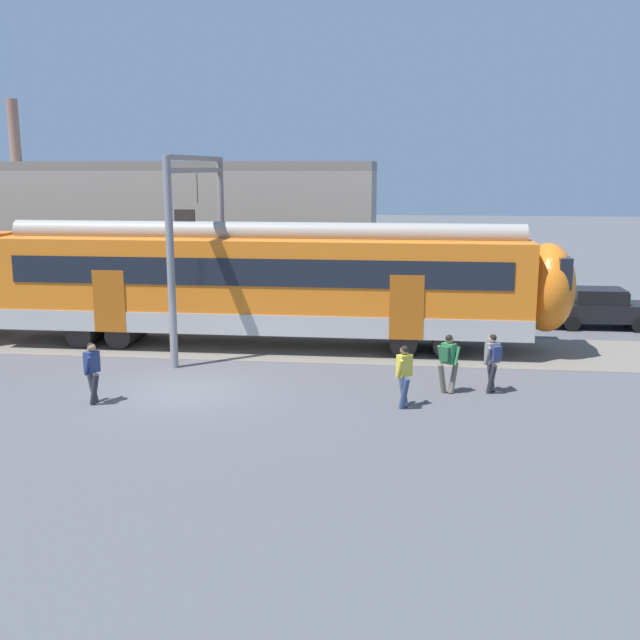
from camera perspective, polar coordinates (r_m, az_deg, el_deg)
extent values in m
plane|color=#515156|center=(21.40, -10.19, -5.33)|extent=(160.00, 160.00, 0.00)
cube|color=#B2ADA8|center=(26.14, -4.32, 0.28)|extent=(18.00, 3.06, 0.70)
cube|color=orange|center=(25.89, -4.38, 3.65)|extent=(18.00, 3.00, 2.40)
cube|color=black|center=(24.39, -5.06, 3.62)|extent=(16.56, 0.03, 0.90)
cube|color=#AC5413|center=(24.05, 6.61, 0.94)|extent=(1.10, 0.04, 2.10)
cube|color=#AC5413|center=(26.00, -15.77, 1.38)|extent=(1.10, 0.04, 2.10)
cylinder|color=gray|center=(25.73, -4.42, 6.69)|extent=(17.64, 0.70, 0.70)
cube|color=black|center=(26.34, -10.27, 7.85)|extent=(0.70, 0.12, 0.40)
cylinder|color=black|center=(25.84, 9.51, -1.34)|extent=(0.90, 2.40, 0.90)
cylinder|color=black|center=(25.80, 6.40, -1.27)|extent=(0.90, 2.40, 0.90)
cylinder|color=black|center=(27.60, -14.30, -0.72)|extent=(0.90, 2.40, 0.90)
cylinder|color=black|center=(28.13, -16.97, -0.64)|extent=(0.90, 2.40, 0.90)
ellipsoid|color=orange|center=(25.88, 16.89, 2.39)|extent=(1.80, 2.85, 2.95)
cube|color=black|center=(25.86, 17.73, 3.68)|extent=(0.40, 2.40, 1.00)
cylinder|color=#28282D|center=(20.56, -16.81, -5.10)|extent=(0.38, 0.29, 0.87)
cylinder|color=#28282D|center=(20.88, -16.95, -4.85)|extent=(0.38, 0.29, 0.87)
cube|color=navy|center=(20.54, -17.00, -3.07)|extent=(0.37, 0.43, 0.56)
cylinder|color=navy|center=(20.75, -16.68, -3.05)|extent=(0.26, 0.19, 0.52)
cylinder|color=navy|center=(20.35, -17.30, -3.37)|extent=(0.26, 0.19, 0.52)
sphere|color=#9E7051|center=(20.43, -17.02, -2.02)|extent=(0.22, 0.22, 0.22)
sphere|color=black|center=(20.44, -17.06, -1.93)|extent=(0.20, 0.20, 0.20)
cylinder|color=navy|center=(19.79, 6.36, -5.31)|extent=(0.34, 0.37, 0.87)
cylinder|color=navy|center=(19.47, 6.45, -5.59)|extent=(0.34, 0.37, 0.87)
cube|color=gold|center=(19.44, 6.45, -3.45)|extent=(0.43, 0.41, 0.56)
cylinder|color=gold|center=(19.26, 6.08, -3.73)|extent=(0.22, 0.25, 0.52)
cylinder|color=gold|center=(19.64, 6.81, -3.45)|extent=(0.22, 0.25, 0.52)
sphere|color=brown|center=(19.35, 6.44, -2.32)|extent=(0.22, 0.22, 0.22)
sphere|color=black|center=(19.33, 6.48, -2.24)|extent=(0.20, 0.20, 0.20)
cylinder|color=#6B6051|center=(21.09, 10.12, -4.35)|extent=(0.33, 0.37, 0.87)
cylinder|color=#6B6051|center=(20.96, 9.29, -4.43)|extent=(0.33, 0.37, 0.87)
cube|color=#2D7F47|center=(20.85, 9.77, -2.51)|extent=(0.43, 0.41, 0.56)
cylinder|color=#2D7F47|center=(20.91, 9.15, -2.59)|extent=(0.22, 0.25, 0.52)
cylinder|color=#2D7F47|center=(20.81, 10.40, -2.70)|extent=(0.22, 0.25, 0.52)
sphere|color=#9E7051|center=(20.77, 9.84, -1.46)|extent=(0.22, 0.22, 0.22)
sphere|color=black|center=(20.75, 9.81, -1.39)|extent=(0.20, 0.20, 0.20)
cube|color=#235633|center=(20.70, 9.50, -2.55)|extent=(0.32, 0.30, 0.40)
cylinder|color=#28282D|center=(21.49, 12.88, -4.17)|extent=(0.31, 0.38, 0.87)
cylinder|color=#28282D|center=(21.17, 12.94, -4.41)|extent=(0.31, 0.38, 0.87)
cube|color=gray|center=(21.15, 13.00, -2.44)|extent=(0.43, 0.39, 0.56)
cylinder|color=gray|center=(20.97, 12.64, -2.69)|extent=(0.20, 0.26, 0.52)
cylinder|color=gray|center=(21.35, 13.34, -2.46)|extent=(0.20, 0.26, 0.52)
sphere|color=tan|center=(21.07, 13.01, -1.40)|extent=(0.22, 0.22, 0.22)
sphere|color=black|center=(21.05, 13.05, -1.33)|extent=(0.20, 0.20, 0.20)
cube|color=navy|center=(21.00, 13.29, -2.49)|extent=(0.32, 0.28, 0.40)
cube|color=black|center=(31.12, 20.64, 0.61)|extent=(4.01, 1.66, 0.68)
cube|color=black|center=(30.98, 20.45, 1.74)|extent=(1.91, 1.45, 0.56)
cube|color=black|center=(31.23, 22.14, 1.62)|extent=(0.13, 1.37, 0.48)
cylinder|color=black|center=(32.25, 22.40, 0.23)|extent=(0.60, 0.20, 0.60)
cylinder|color=black|center=(30.78, 23.18, -0.34)|extent=(0.60, 0.20, 0.60)
cylinder|color=black|center=(31.65, 18.08, 0.33)|extent=(0.60, 0.20, 0.60)
cylinder|color=black|center=(30.15, 18.67, -0.24)|extent=(0.60, 0.20, 0.60)
cylinder|color=gray|center=(23.28, -11.31, 4.18)|extent=(0.24, 0.24, 6.50)
cylinder|color=gray|center=(29.39, -7.49, 5.80)|extent=(0.24, 0.24, 6.50)
cube|color=gray|center=(26.16, -9.41, 12.07)|extent=(0.20, 6.40, 0.16)
cube|color=gray|center=(26.16, -9.38, 11.19)|extent=(0.20, 6.40, 0.16)
cylinder|color=black|center=(26.17, -9.34, 9.88)|extent=(0.03, 0.03, 1.00)
cube|color=gray|center=(35.55, -12.86, 6.19)|extent=(20.65, 5.00, 6.00)
cube|color=gray|center=(35.41, -13.09, 11.35)|extent=(20.65, 5.00, 0.40)
cylinder|color=#8C6656|center=(37.96, -22.26, 12.91)|extent=(0.50, 0.50, 3.20)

